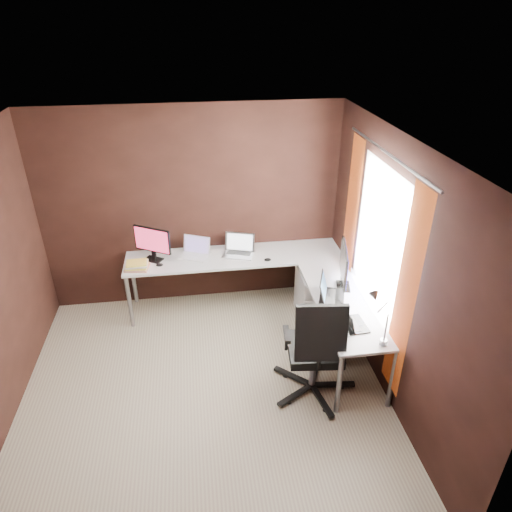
{
  "coord_description": "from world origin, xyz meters",
  "views": [
    {
      "loc": [
        0.03,
        -3.38,
        3.43
      ],
      "look_at": [
        0.66,
        0.95,
        1.01
      ],
      "focal_mm": 32.0,
      "sensor_mm": 36.0,
      "label": 1
    }
  ],
  "objects": [
    {
      "name": "room",
      "position": [
        0.34,
        0.07,
        1.28
      ],
      "size": [
        3.6,
        3.6,
        2.5
      ],
      "color": "tan",
      "rests_on": "ground"
    },
    {
      "name": "desk",
      "position": [
        0.84,
        1.04,
        0.68
      ],
      "size": [
        2.65,
        2.25,
        0.73
      ],
      "color": "silver",
      "rests_on": "ground"
    },
    {
      "name": "drawer_pedestal",
      "position": [
        1.43,
        1.15,
        0.3
      ],
      "size": [
        0.42,
        0.5,
        0.6
      ],
      "primitive_type": "cube",
      "color": "silver",
      "rests_on": "ground"
    },
    {
      "name": "monitor_left",
      "position": [
        -0.49,
        1.54,
        0.97
      ],
      "size": [
        0.43,
        0.27,
        0.42
      ],
      "rotation": [
        0.0,
        0.0,
        -0.53
      ],
      "color": "black",
      "rests_on": "desk"
    },
    {
      "name": "monitor_right",
      "position": [
        1.56,
        0.63,
        1.0
      ],
      "size": [
        0.2,
        0.57,
        0.48
      ],
      "rotation": [
        0.0,
        0.0,
        1.33
      ],
      "color": "black",
      "rests_on": "desk"
    },
    {
      "name": "laptop_white",
      "position": [
        -0.0,
        1.58,
        0.78
      ],
      "size": [
        0.41,
        0.36,
        0.23
      ],
      "rotation": [
        0.0,
        0.0,
        -0.43
      ],
      "color": "silver",
      "rests_on": "desk"
    },
    {
      "name": "laptop_silver",
      "position": [
        0.53,
        1.55,
        0.78
      ],
      "size": [
        0.43,
        0.36,
        0.24
      ],
      "rotation": [
        0.0,
        0.0,
        -0.31
      ],
      "color": "silver",
      "rests_on": "desk"
    },
    {
      "name": "laptop_black_big",
      "position": [
        1.36,
        0.45,
        0.78
      ],
      "size": [
        0.36,
        0.43,
        0.24
      ],
      "rotation": [
        0.0,
        0.0,
        1.22
      ],
      "color": "black",
      "rests_on": "desk"
    },
    {
      "name": "laptop_black_small",
      "position": [
        1.44,
        -0.04,
        0.77
      ],
      "size": [
        0.23,
        0.31,
        0.2
      ],
      "rotation": [
        0.0,
        0.0,
        1.63
      ],
      "color": "black",
      "rests_on": "desk"
    },
    {
      "name": "book_stack",
      "position": [
        -0.68,
        1.35,
        0.77
      ],
      "size": [
        0.29,
        0.25,
        0.08
      ],
      "rotation": [
        0.0,
        0.0,
        -0.05
      ],
      "color": "tan",
      "rests_on": "desk"
    },
    {
      "name": "mouse_left",
      "position": [
        -0.43,
        1.37,
        0.75
      ],
      "size": [
        0.09,
        0.07,
        0.03
      ],
      "primitive_type": "ellipsoid",
      "rotation": [
        0.0,
        0.0,
        0.18
      ],
      "color": "black",
      "rests_on": "desk"
    },
    {
      "name": "mouse_corner",
      "position": [
        0.85,
        1.31,
        0.75
      ],
      "size": [
        0.1,
        0.08,
        0.03
      ],
      "primitive_type": "ellipsoid",
      "rotation": [
        0.0,
        0.0,
        -0.35
      ],
      "color": "black",
      "rests_on": "desk"
    },
    {
      "name": "desk_lamp",
      "position": [
        1.57,
        -0.29,
        1.06
      ],
      "size": [
        0.18,
        0.2,
        0.52
      ],
      "rotation": [
        0.0,
        0.0,
        0.25
      ],
      "color": "slate",
      "rests_on": "desk"
    },
    {
      "name": "office_chair",
      "position": [
        1.08,
        -0.13,
        0.34
      ],
      "size": [
        0.66,
        0.66,
        1.18
      ],
      "rotation": [
        0.0,
        0.0,
        -0.11
      ],
      "color": "black",
      "rests_on": "ground"
    },
    {
      "name": "wastebasket",
      "position": [
        1.43,
        0.33,
        0.16
      ],
      "size": [
        0.29,
        0.29,
        0.33
      ],
      "primitive_type": "cylinder",
      "rotation": [
        0.0,
        0.0,
        0.01
      ],
      "color": "black",
      "rests_on": "ground"
    }
  ]
}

